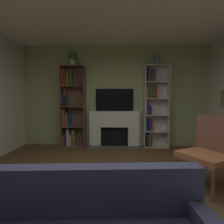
# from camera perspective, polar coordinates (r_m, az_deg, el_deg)

# --- Properties ---
(ground_plane) EXTENTS (7.00, 7.00, 0.00)m
(ground_plane) POSITION_cam_1_polar(r_m,az_deg,el_deg) (2.98, -1.05, -23.42)
(ground_plane) COLOR brown
(wall_back_accent) EXTENTS (5.42, 0.06, 2.88)m
(wall_back_accent) POSITION_cam_1_polar(r_m,az_deg,el_deg) (5.59, 0.78, 4.79)
(wall_back_accent) COLOR #9CAE72
(wall_back_accent) RESTS_ON ground_plane
(fireplace) EXTENTS (1.51, 0.51, 1.00)m
(fireplace) POSITION_cam_1_polar(r_m,az_deg,el_deg) (5.51, 0.73, -4.73)
(fireplace) COLOR white
(fireplace) RESTS_ON ground_plane
(tv) EXTENTS (1.07, 0.06, 0.63)m
(tv) POSITION_cam_1_polar(r_m,az_deg,el_deg) (5.53, 0.76, 3.59)
(tv) COLOR black
(tv) RESTS_ON fireplace
(bookshelf_left) EXTENTS (0.67, 0.33, 2.27)m
(bookshelf_left) POSITION_cam_1_polar(r_m,az_deg,el_deg) (5.62, -12.12, 1.03)
(bookshelf_left) COLOR brown
(bookshelf_left) RESTS_ON ground_plane
(bookshelf_right) EXTENTS (0.67, 0.33, 2.27)m
(bookshelf_right) POSITION_cam_1_polar(r_m,az_deg,el_deg) (5.51, 12.08, 1.72)
(bookshelf_right) COLOR silver
(bookshelf_right) RESTS_ON ground_plane
(potted_plant) EXTENTS (0.22, 0.22, 0.37)m
(potted_plant) POSITION_cam_1_polar(r_m,az_deg,el_deg) (5.67, -11.56, 15.31)
(potted_plant) COLOR silver
(potted_plant) RESTS_ON bookshelf_left
(vase_with_flowers) EXTENTS (0.15, 0.15, 0.47)m
(vase_with_flowers) POSITION_cam_1_polar(r_m,az_deg,el_deg) (5.59, 13.19, 14.77)
(vase_with_flowers) COLOR slate
(vase_with_flowers) RESTS_ON bookshelf_right
(armchair) EXTENTS (0.87, 0.91, 1.10)m
(armchair) POSITION_cam_1_polar(r_m,az_deg,el_deg) (3.38, 26.81, -10.21)
(armchair) COLOR brown
(armchair) RESTS_ON ground_plane
(coffee_table) EXTENTS (0.78, 0.40, 0.39)m
(coffee_table) POSITION_cam_1_polar(r_m,az_deg,el_deg) (2.46, -3.67, -21.28)
(coffee_table) COLOR brown
(coffee_table) RESTS_ON ground_plane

